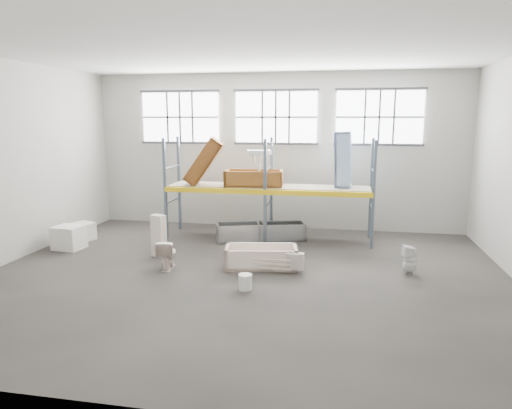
% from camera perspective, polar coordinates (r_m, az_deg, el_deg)
% --- Properties ---
extents(floor, '(12.00, 10.00, 0.10)m').
position_cam_1_polar(floor, '(10.66, -1.50, -9.16)').
color(floor, '#47423C').
rests_on(floor, ground).
extents(ceiling, '(12.00, 10.00, 0.10)m').
position_cam_1_polar(ceiling, '(10.14, -1.65, 19.08)').
color(ceiling, silver).
rests_on(ceiling, ground).
extents(wall_back, '(12.00, 0.10, 5.00)m').
position_cam_1_polar(wall_back, '(15.04, 2.51, 6.59)').
color(wall_back, '#A6A49A').
rests_on(wall_back, ground).
extents(wall_front, '(12.00, 0.10, 5.00)m').
position_cam_1_polar(wall_front, '(5.31, -13.12, -1.18)').
color(wall_front, '#AEACA2').
rests_on(wall_front, ground).
extents(wall_left, '(0.10, 10.00, 5.00)m').
position_cam_1_polar(wall_left, '(12.80, -29.18, 4.54)').
color(wall_left, '#AFADA3').
rests_on(wall_left, ground).
extents(window_left, '(2.60, 0.04, 1.60)m').
position_cam_1_polar(window_left, '(15.67, -9.39, 10.65)').
color(window_left, white).
rests_on(window_left, wall_back).
extents(window_mid, '(2.60, 0.04, 1.60)m').
position_cam_1_polar(window_mid, '(14.89, 2.48, 10.79)').
color(window_mid, white).
rests_on(window_mid, wall_back).
extents(window_right, '(2.60, 0.04, 1.60)m').
position_cam_1_polar(window_right, '(14.78, 15.06, 10.44)').
color(window_right, white).
rests_on(window_right, wall_back).
extents(rack_upright_la, '(0.08, 0.08, 3.00)m').
position_cam_1_polar(rack_upright_la, '(13.85, -11.21, 1.88)').
color(rack_upright_la, slate).
rests_on(rack_upright_la, floor).
extents(rack_upright_lb, '(0.08, 0.08, 3.00)m').
position_cam_1_polar(rack_upright_lb, '(14.96, -9.52, 2.58)').
color(rack_upright_lb, slate).
rests_on(rack_upright_lb, floor).
extents(rack_upright_ma, '(0.08, 0.08, 3.00)m').
position_cam_1_polar(rack_upright_ma, '(13.04, 1.13, 1.55)').
color(rack_upright_ma, slate).
rests_on(rack_upright_ma, floor).
extents(rack_upright_mb, '(0.08, 0.08, 3.00)m').
position_cam_1_polar(rack_upright_mb, '(14.21, 1.93, 2.30)').
color(rack_upright_mb, slate).
rests_on(rack_upright_mb, floor).
extents(rack_upright_ra, '(0.08, 0.08, 3.00)m').
position_cam_1_polar(rack_upright_ra, '(12.90, 14.40, 1.11)').
color(rack_upright_ra, slate).
rests_on(rack_upright_ra, floor).
extents(rack_upright_rb, '(0.08, 0.08, 3.00)m').
position_cam_1_polar(rack_upright_rb, '(14.08, 14.09, 1.91)').
color(rack_upright_rb, slate).
rests_on(rack_upright_rb, floor).
extents(rack_beam_front, '(6.00, 0.10, 0.14)m').
position_cam_1_polar(rack_beam_front, '(13.04, 1.13, 1.55)').
color(rack_beam_front, yellow).
rests_on(rack_beam_front, floor).
extents(rack_beam_back, '(6.00, 0.10, 0.14)m').
position_cam_1_polar(rack_beam_back, '(14.21, 1.93, 2.30)').
color(rack_beam_back, yellow).
rests_on(rack_beam_back, floor).
extents(shelf_deck, '(5.90, 1.10, 0.03)m').
position_cam_1_polar(shelf_deck, '(13.61, 1.55, 2.27)').
color(shelf_deck, gray).
rests_on(shelf_deck, floor).
extents(wet_patch, '(1.80, 1.80, 0.00)m').
position_cam_1_polar(wet_patch, '(13.17, 0.96, -5.03)').
color(wet_patch, black).
rests_on(wet_patch, floor).
extents(bathtub_beige, '(1.84, 1.08, 0.51)m').
position_cam_1_polar(bathtub_beige, '(11.21, 0.66, -6.52)').
color(bathtub_beige, '#F4DAC8').
rests_on(bathtub_beige, floor).
extents(cistern_spare, '(0.41, 0.20, 0.39)m').
position_cam_1_polar(cistern_spare, '(10.84, 4.91, -7.02)').
color(cistern_spare, beige).
rests_on(cistern_spare, bathtub_beige).
extents(sink_in_tub, '(0.62, 0.62, 0.17)m').
position_cam_1_polar(sink_in_tub, '(11.14, 1.53, -7.14)').
color(sink_in_tub, beige).
rests_on(sink_in_tub, bathtub_beige).
extents(toilet_beige, '(0.48, 0.75, 0.72)m').
position_cam_1_polar(toilet_beige, '(11.26, -10.95, -6.07)').
color(toilet_beige, beige).
rests_on(toilet_beige, floor).
extents(cistern_tall, '(0.42, 0.35, 1.10)m').
position_cam_1_polar(cistern_tall, '(12.27, -11.98, -3.80)').
color(cistern_tall, '#F0DECA').
rests_on(cistern_tall, floor).
extents(toilet_white, '(0.37, 0.37, 0.69)m').
position_cam_1_polar(toilet_white, '(11.27, 18.53, -6.50)').
color(toilet_white, white).
rests_on(toilet_white, floor).
extents(steel_tub_left, '(1.55, 1.07, 0.52)m').
position_cam_1_polar(steel_tub_left, '(13.59, -1.95, -3.43)').
color(steel_tub_left, '#B2B5BA').
rests_on(steel_tub_left, floor).
extents(steel_tub_right, '(1.53, 1.02, 0.51)m').
position_cam_1_polar(steel_tub_right, '(13.69, 3.12, -3.34)').
color(steel_tub_right, '#A4A7AB').
rests_on(steel_tub_right, floor).
extents(rust_tub_flat, '(1.75, 0.92, 0.48)m').
position_cam_1_polar(rust_tub_flat, '(13.56, -0.26, 3.27)').
color(rust_tub_flat, '#9A6024').
rests_on(rust_tub_flat, shelf_deck).
extents(rust_tub_tilted, '(1.29, 0.88, 1.46)m').
position_cam_1_polar(rust_tub_tilted, '(13.84, -6.48, 5.33)').
color(rust_tub_tilted, brown).
rests_on(rust_tub_tilted, shelf_deck).
extents(sink_on_shelf, '(0.71, 0.55, 0.62)m').
position_cam_1_polar(sink_on_shelf, '(13.36, 0.39, 4.35)').
color(sink_on_shelf, silver).
rests_on(sink_on_shelf, rust_tub_flat).
extents(blue_tub_upright, '(0.55, 0.78, 1.61)m').
position_cam_1_polar(blue_tub_upright, '(13.54, 10.76, 5.52)').
color(blue_tub_upright, '#9AB7E4').
rests_on(blue_tub_upright, shelf_deck).
extents(bucket, '(0.32, 0.32, 0.33)m').
position_cam_1_polar(bucket, '(9.82, -1.35, -9.60)').
color(bucket, silver).
rests_on(bucket, floor).
extents(carton_near, '(0.81, 0.72, 0.64)m').
position_cam_1_polar(carton_near, '(13.74, -22.22, -3.81)').
color(carton_near, white).
rests_on(carton_near, floor).
extents(carton_far, '(0.81, 0.81, 0.51)m').
position_cam_1_polar(carton_far, '(14.59, -20.83, -3.16)').
color(carton_far, silver).
rests_on(carton_far, floor).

